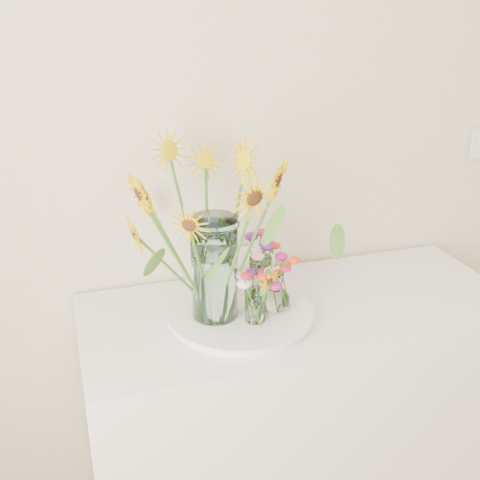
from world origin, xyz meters
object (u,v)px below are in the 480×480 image
Objects in this scene: counter at (296,418)px; small_vase_a at (255,306)px; tray at (240,315)px; small_vase_c at (260,275)px; mason_jar at (214,269)px; small_vase_b at (276,292)px.

small_vase_a is (-0.19, -0.09, 0.53)m from counter.
small_vase_a is (0.03, -0.07, 0.07)m from tray.
tray is 0.17m from small_vase_c.
small_vase_b is (0.19, -0.02, -0.10)m from mason_jar.
tray is at bearing -134.16° from small_vase_c.
small_vase_a is 0.10m from small_vase_b.
mason_jar is (-0.29, -0.02, 0.64)m from counter.
mason_jar is 0.21m from small_vase_b.
counter is 0.70m from mason_jar.
tray is 3.42× the size of small_vase_c.
small_vase_a reaches higher than tray.
small_vase_a is at bearing -70.02° from tray.
mason_jar is at bearing -177.28° from tray.
small_vase_b is at bearing -157.49° from counter.
small_vase_c is at bearing 66.40° from small_vase_a.
mason_jar reaches higher than small_vase_a.
mason_jar is 2.58× the size of small_vase_b.
tray is at bearing 109.98° from small_vase_a.
mason_jar is 2.55× the size of small_vase_c.
mason_jar is (-0.08, -0.00, 0.17)m from tray.
counter is at bearing 25.60° from small_vase_a.
counter is 11.24× the size of small_vase_b.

